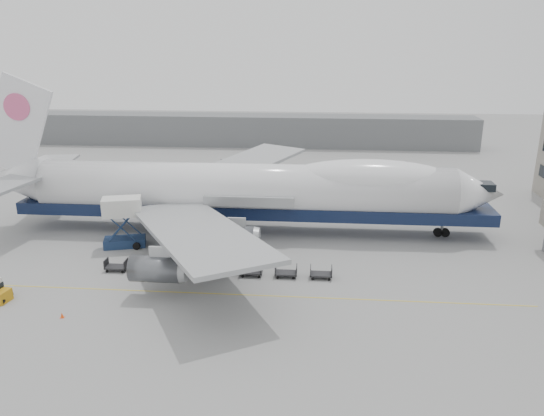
{
  "coord_description": "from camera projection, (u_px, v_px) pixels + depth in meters",
  "views": [
    {
      "loc": [
        8.99,
        -52.22,
        23.85
      ],
      "look_at": [
        4.04,
        6.0,
        5.13
      ],
      "focal_mm": 35.0,
      "sensor_mm": 36.0,
      "label": 1
    }
  ],
  "objects": [
    {
      "name": "dolly_3",
      "position": [
        217.0,
        270.0,
        56.02
      ],
      "size": [
        2.3,
        1.35,
        1.3
      ],
      "color": "#2D2D30",
      "rests_on": "ground"
    },
    {
      "name": "airliner",
      "position": [
        249.0,
        189.0,
        67.18
      ],
      "size": [
        67.0,
        55.3,
        19.98
      ],
      "color": "white",
      "rests_on": "ground"
    },
    {
      "name": "dolly_6",
      "position": [
        321.0,
        273.0,
        55.13
      ],
      "size": [
        2.3,
        1.35,
        1.3
      ],
      "color": "#2D2D30",
      "rests_on": "ground"
    },
    {
      "name": "dolly_4",
      "position": [
        251.0,
        271.0,
        55.72
      ],
      "size": [
        2.3,
        1.35,
        1.3
      ],
      "color": "#2D2D30",
      "rests_on": "ground"
    },
    {
      "name": "apron_line",
      "position": [
        221.0,
        294.0,
        51.86
      ],
      "size": [
        60.0,
        0.15,
        0.01
      ],
      "primitive_type": "cube",
      "color": "gold",
      "rests_on": "ground"
    },
    {
      "name": "catering_truck",
      "position": [
        123.0,
        219.0,
        62.8
      ],
      "size": [
        5.25,
        4.19,
        6.06
      ],
      "rotation": [
        0.0,
        0.0,
        0.26
      ],
      "color": "navy",
      "rests_on": "ground"
    },
    {
      "name": "dolly_5",
      "position": [
        286.0,
        272.0,
        55.43
      ],
      "size": [
        2.3,
        1.35,
        1.3
      ],
      "color": "#2D2D30",
      "rests_on": "ground"
    },
    {
      "name": "traffic_cone",
      "position": [
        62.0,
        315.0,
        47.39
      ],
      "size": [
        0.34,
        0.34,
        0.5
      ],
      "rotation": [
        0.0,
        0.0,
        -0.28
      ],
      "color": "#FF4B0D",
      "rests_on": "ground"
    },
    {
      "name": "dolly_2",
      "position": [
        183.0,
        269.0,
        56.31
      ],
      "size": [
        2.3,
        1.35,
        1.3
      ],
      "color": "#2D2D30",
      "rests_on": "ground"
    },
    {
      "name": "dolly_1",
      "position": [
        150.0,
        267.0,
        56.61
      ],
      "size": [
        2.3,
        1.35,
        1.3
      ],
      "color": "#2D2D30",
      "rests_on": "ground"
    },
    {
      "name": "ground",
      "position": [
        230.0,
        269.0,
        57.56
      ],
      "size": [
        260.0,
        260.0,
        0.0
      ],
      "primitive_type": "plane",
      "color": "gray",
      "rests_on": "ground"
    },
    {
      "name": "dolly_0",
      "position": [
        116.0,
        266.0,
        56.9
      ],
      "size": [
        2.3,
        1.35,
        1.3
      ],
      "color": "#2D2D30",
      "rests_on": "ground"
    },
    {
      "name": "hangar",
      "position": [
        235.0,
        130.0,
        123.72
      ],
      "size": [
        110.0,
        8.0,
        7.0
      ],
      "primitive_type": "cube",
      "color": "slate",
      "rests_on": "ground"
    }
  ]
}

